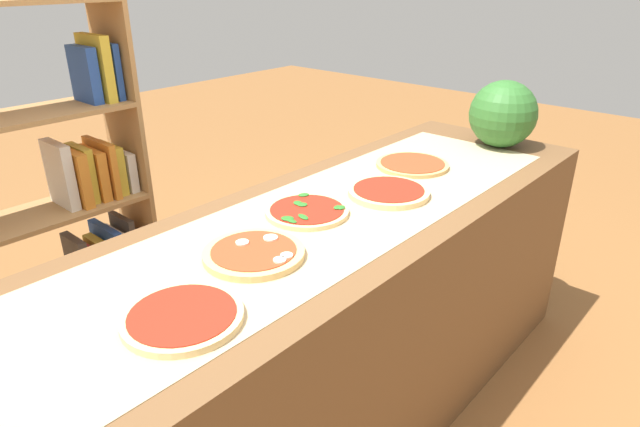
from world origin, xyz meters
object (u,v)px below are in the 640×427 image
pizza_plain_0 (183,317)px  pizza_plain_4 (412,164)px  pizza_plain_3 (389,192)px  watermelon (503,114)px  pizza_mozzarella_1 (254,253)px  bookshelf (79,224)px  pizza_spinach_2 (307,211)px

pizza_plain_0 → pizza_plain_4: size_ratio=0.96×
pizza_plain_3 → watermelon: 0.82m
pizza_mozzarella_1 → watermelon: size_ratio=0.97×
pizza_plain_0 → bookshelf: 1.17m
pizza_plain_0 → bookshelf: size_ratio=0.18×
pizza_plain_3 → pizza_plain_0: bearing=-174.9°
pizza_mozzarella_1 → pizza_plain_3: pizza_mozzarella_1 is taller
pizza_plain_0 → pizza_plain_3: 0.94m
pizza_spinach_2 → pizza_plain_4: bearing=-0.4°
pizza_plain_3 → bookshelf: bookshelf is taller
pizza_spinach_2 → bookshelf: size_ratio=0.18×
pizza_plain_4 → watermelon: watermelon is taller
watermelon → bookshelf: size_ratio=0.19×
pizza_spinach_2 → bookshelf: bearing=110.5°
pizza_spinach_2 → watermelon: watermelon is taller
pizza_plain_0 → watermelon: size_ratio=0.95×
pizza_plain_0 → pizza_plain_3: pizza_plain_3 is taller
pizza_spinach_2 → pizza_plain_3: same height
pizza_spinach_2 → pizza_plain_3: (0.31, -0.11, 0.00)m
pizza_plain_4 → pizza_spinach_2: bearing=179.6°
pizza_plain_3 → bookshelf: 1.25m
watermelon → pizza_spinach_2: bearing=172.7°
pizza_plain_0 → pizza_plain_3: (0.93, 0.08, 0.00)m
pizza_plain_0 → pizza_plain_4: pizza_plain_0 is taller
pizza_spinach_2 → pizza_plain_3: size_ratio=0.95×
pizza_mozzarella_1 → watermelon: (1.43, -0.06, 0.13)m
pizza_mozzarella_1 → pizza_plain_4: 0.94m
watermelon → bookshelf: (-1.47, 1.07, -0.35)m
pizza_spinach_2 → watermelon: bearing=-7.3°
pizza_mozzarella_1 → watermelon: watermelon is taller
bookshelf → watermelon: bearing=-36.2°
pizza_mozzarella_1 → pizza_spinach_2: (0.31, 0.09, -0.00)m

